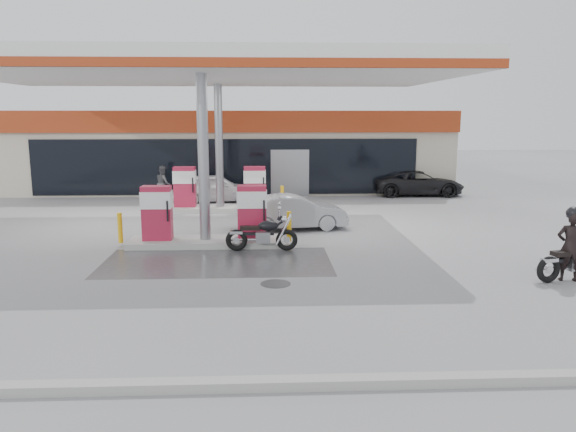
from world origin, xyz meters
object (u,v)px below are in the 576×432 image
at_px(biker_main, 570,246).
at_px(attendant, 163,183).
at_px(hatchback_silver, 294,212).
at_px(parked_car_left, 28,179).
at_px(pump_island_near, 205,222).
at_px(parked_car_right, 418,183).
at_px(main_motorcycle, 575,260).
at_px(parked_motorcycle, 263,235).
at_px(pump_island_far, 220,193).
at_px(sedan_white, 215,188).

relative_size(biker_main, attendant, 1.05).
bearing_deg(hatchback_silver, parked_car_left, 44.02).
distance_m(pump_island_near, parked_car_right, 13.57).
distance_m(main_motorcycle, hatchback_silver, 8.81).
bearing_deg(main_motorcycle, parked_car_left, 124.74).
bearing_deg(main_motorcycle, parked_motorcycle, 141.25).
xyz_separation_m(main_motorcycle, attendant, (-11.78, 12.78, 0.31)).
xyz_separation_m(pump_island_far, sedan_white, (-0.37, 2.20, -0.07)).
height_order(pump_island_near, parked_motorcycle, pump_island_near).
xyz_separation_m(pump_island_far, main_motorcycle, (9.04, -9.98, -0.24)).
distance_m(pump_island_near, pump_island_far, 6.00).
xyz_separation_m(attendant, parked_car_left, (-7.26, 3.20, -0.11)).
distance_m(parked_motorcycle, sedan_white, 9.24).
height_order(attendant, parked_car_right, attendant).
bearing_deg(parked_car_left, pump_island_near, -126.61).
relative_size(hatchback_silver, parked_car_left, 0.77).
bearing_deg(parked_car_left, parked_car_right, -82.38).
xyz_separation_m(attendant, hatchback_silver, (5.51, -6.60, -0.20)).
bearing_deg(pump_island_near, attendant, 107.30).
xyz_separation_m(pump_island_near, main_motorcycle, (9.04, -3.98, -0.24)).
xyz_separation_m(biker_main, parked_car_left, (-18.86, 16.04, -0.16)).
bearing_deg(sedan_white, main_motorcycle, -149.77).
bearing_deg(hatchback_silver, main_motorcycle, -143.04).
bearing_deg(sedan_white, pump_island_near, 175.13).
bearing_deg(pump_island_near, hatchback_silver, 38.49).
bearing_deg(main_motorcycle, attendant, 117.42).
height_order(main_motorcycle, parked_motorcycle, main_motorcycle).
relative_size(main_motorcycle, hatchback_silver, 0.58).
height_order(attendant, parked_car_left, attendant).
distance_m(pump_island_near, parked_car_left, 15.62).
bearing_deg(pump_island_far, sedan_white, 99.60).
bearing_deg(main_motorcycle, parked_car_right, 74.24).
relative_size(main_motorcycle, biker_main, 1.24).
height_order(pump_island_far, biker_main, pump_island_far).
bearing_deg(parked_motorcycle, sedan_white, 104.20).
distance_m(main_motorcycle, parked_car_right, 13.99).
distance_m(pump_island_far, biker_main, 13.39).
xyz_separation_m(parked_motorcycle, attendant, (-4.45, 9.60, 0.32)).
height_order(main_motorcycle, hatchback_silver, hatchback_silver).
distance_m(main_motorcycle, parked_car_left, 24.86).
relative_size(hatchback_silver, parked_car_right, 0.83).
bearing_deg(attendant, parked_motorcycle, -173.78).
xyz_separation_m(main_motorcycle, parked_car_left, (-19.04, 15.98, 0.20)).
bearing_deg(pump_island_near, main_motorcycle, -23.78).
relative_size(pump_island_near, sedan_white, 1.38).
bearing_deg(hatchback_silver, biker_main, -144.17).
bearing_deg(pump_island_far, pump_island_near, -90.00).
xyz_separation_m(main_motorcycle, parked_car_right, (0.13, 13.98, 0.12)).
height_order(biker_main, attendant, biker_main).
bearing_deg(parked_motorcycle, parked_car_left, 133.62).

